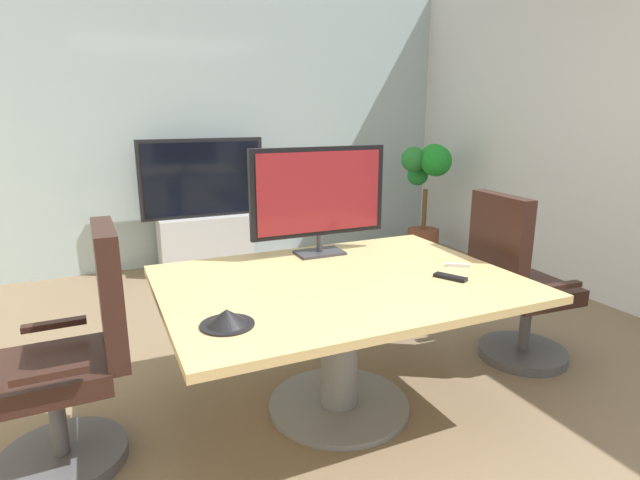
# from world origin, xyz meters

# --- Properties ---
(ground_plane) EXTENTS (7.62, 7.62, 0.00)m
(ground_plane) POSITION_xyz_m (0.00, 0.00, 0.00)
(ground_plane) COLOR #7A664C
(wall_back_glass_partition) EXTENTS (5.31, 0.10, 2.86)m
(wall_back_glass_partition) POSITION_xyz_m (0.00, 3.31, 1.43)
(wall_back_glass_partition) COLOR #9EB2B7
(wall_back_glass_partition) RESTS_ON ground
(conference_table) EXTENTS (1.78, 1.32, 0.73)m
(conference_table) POSITION_xyz_m (-0.08, 0.18, 0.55)
(conference_table) COLOR tan
(conference_table) RESTS_ON ground
(office_chair_left) EXTENTS (0.60, 0.58, 1.09)m
(office_chair_left) POSITION_xyz_m (-1.34, 0.29, 0.46)
(office_chair_left) COLOR #4C4C51
(office_chair_left) RESTS_ON ground
(office_chair_right) EXTENTS (0.61, 0.59, 1.09)m
(office_chair_right) POSITION_xyz_m (1.17, 0.21, 0.46)
(office_chair_right) COLOR #4C4C51
(office_chair_right) RESTS_ON ground
(tv_monitor) EXTENTS (0.84, 0.18, 0.64)m
(tv_monitor) POSITION_xyz_m (0.02, 0.66, 1.09)
(tv_monitor) COLOR #333338
(tv_monitor) RESTS_ON conference_table
(wall_display_unit) EXTENTS (1.20, 0.36, 1.31)m
(wall_display_unit) POSITION_xyz_m (-0.20, 2.95, 0.44)
(wall_display_unit) COLOR #B7BABC
(wall_display_unit) RESTS_ON ground
(potted_plant) EXTENTS (0.60, 0.60, 1.22)m
(potted_plant) POSITION_xyz_m (2.08, 2.44, 0.81)
(potted_plant) COLOR brown
(potted_plant) RESTS_ON ground
(conference_phone) EXTENTS (0.22, 0.22, 0.07)m
(conference_phone) POSITION_xyz_m (-0.75, -0.15, 0.76)
(conference_phone) COLOR black
(conference_phone) RESTS_ON conference_table
(remote_control) EXTENTS (0.12, 0.17, 0.02)m
(remote_control) POSITION_xyz_m (0.44, -0.05, 0.74)
(remote_control) COLOR black
(remote_control) RESTS_ON conference_table
(whiteboard_marker) EXTENTS (0.12, 0.09, 0.02)m
(whiteboard_marker) POSITION_xyz_m (0.60, 0.10, 0.74)
(whiteboard_marker) COLOR silver
(whiteboard_marker) RESTS_ON conference_table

